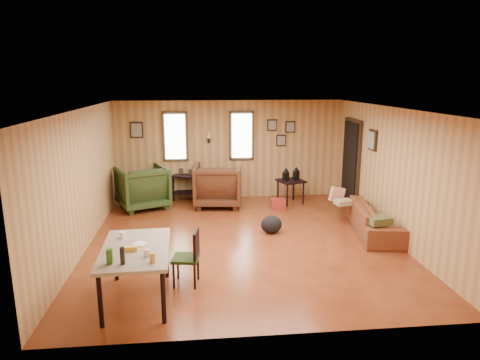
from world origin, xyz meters
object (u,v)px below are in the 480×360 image
object	(u,v)px
sofa	(376,214)
side_table	(291,179)
recliner_green	(142,185)
dining_table	(135,253)
recliner_brown	(218,183)
end_table	(187,182)

from	to	relation	value
sofa	side_table	bearing A→B (deg)	37.84
recliner_green	dining_table	xyz separation A→B (m)	(0.43, -4.29, 0.14)
side_table	recliner_green	bearing A→B (deg)	-179.52
recliner_brown	side_table	world-z (taller)	recliner_brown
sofa	end_table	distance (m)	4.58
end_table	side_table	size ratio (longest dim) A/B	0.89
recliner_brown	side_table	distance (m)	1.73
side_table	dining_table	xyz separation A→B (m)	(-3.03, -4.32, 0.08)
recliner_brown	dining_table	xyz separation A→B (m)	(-1.30, -4.29, 0.13)
side_table	sofa	bearing A→B (deg)	-61.51
recliner_brown	side_table	xyz separation A→B (m)	(1.73, 0.03, 0.05)
dining_table	end_table	bearing A→B (deg)	81.34
recliner_brown	dining_table	bearing A→B (deg)	79.57
sofa	recliner_brown	xyz separation A→B (m)	(-2.91, 2.16, 0.17)
recliner_brown	sofa	bearing A→B (deg)	149.89
sofa	dining_table	bearing A→B (deg)	126.26
recliner_brown	end_table	distance (m)	0.96
dining_table	recliner_green	bearing A→B (deg)	93.54
side_table	dining_table	bearing A→B (deg)	-125.01
recliner_green	end_table	bearing A→B (deg)	-171.76
end_table	dining_table	xyz separation A→B (m)	(-0.56, -4.90, 0.24)
sofa	recliner_green	size ratio (longest dim) A/B	1.81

